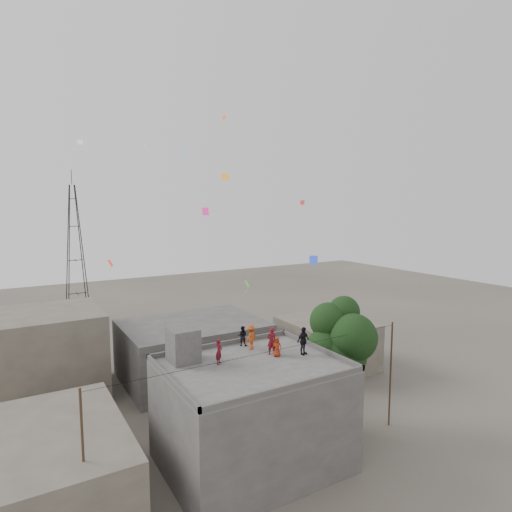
{
  "coord_description": "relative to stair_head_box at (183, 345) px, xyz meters",
  "views": [
    {
      "loc": [
        -11.92,
        -20.71,
        15.28
      ],
      "look_at": [
        0.95,
        1.12,
        12.3
      ],
      "focal_mm": 30.0,
      "sensor_mm": 36.0,
      "label": 1
    }
  ],
  "objects": [
    {
      "name": "person_orange_child",
      "position": [
        5.23,
        -2.17,
        -0.39
      ],
      "size": [
        0.69,
        0.69,
        1.21
      ],
      "primitive_type": "imported",
      "rotation": [
        0.0,
        0.0,
        -0.79
      ],
      "color": "#982A11",
      "rests_on": "main_building"
    },
    {
      "name": "stair_head_box",
      "position": [
        0.0,
        0.0,
        0.0
      ],
      "size": [
        1.6,
        1.8,
        2.0
      ],
      "primitive_type": "cube",
      "color": "#444240",
      "rests_on": "main_building"
    },
    {
      "name": "person_orange_adult",
      "position": [
        4.52,
        -0.19,
        -0.2
      ],
      "size": [
        1.18,
        0.95,
        1.59
      ],
      "primitive_type": "imported",
      "rotation": [
        0.0,
        0.0,
        -2.73
      ],
      "color": "#B54314",
      "rests_on": "main_building"
    },
    {
      "name": "person_dark_child",
      "position": [
        4.4,
        0.71,
        -0.34
      ],
      "size": [
        0.81,
        0.8,
        1.32
      ],
      "primitive_type": "imported",
      "rotation": [
        0.0,
        0.0,
        2.44
      ],
      "color": "black",
      "rests_on": "main_building"
    },
    {
      "name": "main_building",
      "position": [
        3.2,
        -2.6,
        -4.05
      ],
      "size": [
        10.0,
        8.0,
        6.1
      ],
      "color": "#444240",
      "rests_on": "ground"
    },
    {
      "name": "neighbor_west",
      "position": [
        -7.8,
        -0.6,
        -5.1
      ],
      "size": [
        8.0,
        10.0,
        4.0
      ],
      "primitive_type": "cube",
      "color": "#565044",
      "rests_on": "ground"
    },
    {
      "name": "person_dark_adult",
      "position": [
        6.84,
        -2.68,
        -0.13
      ],
      "size": [
        1.08,
        0.64,
        1.73
      ],
      "primitive_type": "imported",
      "rotation": [
        0.0,
        0.0,
        0.22
      ],
      "color": "black",
      "rests_on": "main_building"
    },
    {
      "name": "neighbor_north",
      "position": [
        5.2,
        11.4,
        -4.6
      ],
      "size": [
        12.0,
        9.0,
        5.0
      ],
      "primitive_type": "cube",
      "color": "#444240",
      "rests_on": "ground"
    },
    {
      "name": "neighbor_northwest",
      "position": [
        -6.8,
        13.4,
        -3.6
      ],
      "size": [
        9.0,
        8.0,
        7.0
      ],
      "primitive_type": "cube",
      "color": "#565044",
      "rests_on": "ground"
    },
    {
      "name": "neighbor_east",
      "position": [
        17.2,
        7.4,
        -4.9
      ],
      "size": [
        7.0,
        8.0,
        4.4
      ],
      "primitive_type": "cube",
      "color": "#565044",
      "rests_on": "ground"
    },
    {
      "name": "tree",
      "position": [
        10.57,
        -2.0,
        -1.0
      ],
      "size": [
        4.9,
        4.6,
        9.1
      ],
      "color": "black",
      "rests_on": "ground"
    },
    {
      "name": "transmission_tower",
      "position": [
        -0.8,
        37.4,
        1.97
      ],
      "size": [
        2.97,
        2.97,
        20.01
      ],
      "color": "black",
      "rests_on": "ground"
    },
    {
      "name": "kites",
      "position": [
        4.74,
        5.0,
        8.03
      ],
      "size": [
        18.93,
        14.7,
        12.87
      ],
      "color": "#FF361A",
      "rests_on": "ground"
    },
    {
      "name": "person_red_adult",
      "position": [
        5.16,
        -1.65,
        -0.15
      ],
      "size": [
        0.65,
        0.45,
        1.7
      ],
      "primitive_type": "imported",
      "rotation": [
        0.0,
        0.0,
        3.08
      ],
      "color": "maroon",
      "rests_on": "main_building"
    },
    {
      "name": "utility_line",
      "position": [
        3.7,
        -3.85,
        -3.27
      ],
      "size": [
        20.12,
        0.62,
        7.4
      ],
      "color": "black",
      "rests_on": "ground"
    },
    {
      "name": "person_red_child",
      "position": [
        1.64,
        -1.49,
        -0.25
      ],
      "size": [
        0.64,
        0.65,
        1.51
      ],
      "primitive_type": "imported",
      "rotation": [
        0.0,
        0.0,
        0.8
      ],
      "color": "maroon",
      "rests_on": "main_building"
    },
    {
      "name": "parapet",
      "position": [
        3.2,
        -2.6,
        -0.85
      ],
      "size": [
        10.0,
        8.0,
        0.3
      ],
      "color": "#444240",
      "rests_on": "main_building"
    },
    {
      "name": "ground",
      "position": [
        3.2,
        -2.6,
        -7.1
      ],
      "size": [
        140.0,
        140.0,
        0.0
      ],
      "primitive_type": "plane",
      "color": "#49433C",
      "rests_on": "ground"
    }
  ]
}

